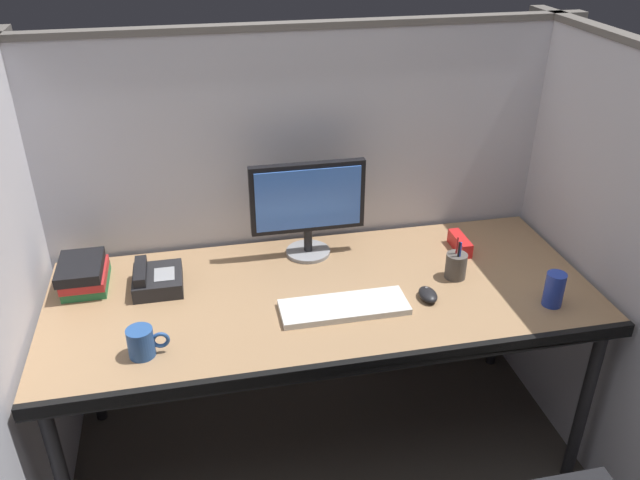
{
  "coord_description": "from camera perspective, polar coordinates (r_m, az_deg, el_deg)",
  "views": [
    {
      "loc": [
        -0.39,
        -1.54,
        1.99
      ],
      "look_at": [
        0.0,
        0.35,
        0.92
      ],
      "focal_mm": 36.05,
      "sensor_mm": 36.0,
      "label": 1
    }
  ],
  "objects": [
    {
      "name": "computer_mouse",
      "position": [
        2.24,
        9.55,
        -4.8
      ],
      "size": [
        0.06,
        0.1,
        0.04
      ],
      "color": "black",
      "rests_on": "desk"
    },
    {
      "name": "desk",
      "position": [
        2.28,
        0.32,
        -5.81
      ],
      "size": [
        1.9,
        0.8,
        0.74
      ],
      "color": "#997551",
      "rests_on": "ground"
    },
    {
      "name": "keyboard_main",
      "position": [
        2.16,
        2.15,
        -5.98
      ],
      "size": [
        0.43,
        0.15,
        0.02
      ],
      "primitive_type": "cube",
      "color": "silver",
      "rests_on": "desk"
    },
    {
      "name": "soda_can",
      "position": [
        2.3,
        20.07,
        -4.14
      ],
      "size": [
        0.07,
        0.07,
        0.12
      ],
      "primitive_type": "cylinder",
      "color": "#263FB2",
      "rests_on": "desk"
    },
    {
      "name": "cubicle_partition_right",
      "position": [
        2.53,
        23.42,
        -1.97
      ],
      "size": [
        0.06,
        1.41,
        1.57
      ],
      "color": "silver",
      "rests_on": "ground"
    },
    {
      "name": "red_stapler",
      "position": [
        2.56,
        12.31,
        -0.3
      ],
      "size": [
        0.04,
        0.15,
        0.06
      ],
      "primitive_type": "cube",
      "color": "red",
      "rests_on": "desk"
    },
    {
      "name": "desk_phone",
      "position": [
        2.33,
        -14.34,
        -3.42
      ],
      "size": [
        0.17,
        0.19,
        0.09
      ],
      "color": "black",
      "rests_on": "desk"
    },
    {
      "name": "cubicle_partition_left",
      "position": [
        2.2,
        -25.66,
        -7.41
      ],
      "size": [
        0.06,
        1.41,
        1.57
      ],
      "color": "silver",
      "rests_on": "ground"
    },
    {
      "name": "pen_cup",
      "position": [
        2.37,
        11.98,
        -2.23
      ],
      "size": [
        0.08,
        0.08,
        0.16
      ],
      "color": "#4C4742",
      "rests_on": "desk"
    },
    {
      "name": "book_stack",
      "position": [
        2.41,
        -20.24,
        -2.88
      ],
      "size": [
        0.16,
        0.22,
        0.1
      ],
      "color": "#26723F",
      "rests_on": "desk"
    },
    {
      "name": "coffee_mug",
      "position": [
        2.02,
        -15.53,
        -8.75
      ],
      "size": [
        0.13,
        0.08,
        0.09
      ],
      "color": "#264C8C",
      "rests_on": "desk"
    },
    {
      "name": "monitor_center",
      "position": [
        2.39,
        -1.02,
        3.3
      ],
      "size": [
        0.43,
        0.17,
        0.37
      ],
      "color": "gray",
      "rests_on": "desk"
    },
    {
      "name": "cubicle_partition_rear",
      "position": [
        2.61,
        -1.77,
        1.59
      ],
      "size": [
        2.21,
        0.06,
        1.57
      ],
      "color": "silver",
      "rests_on": "ground"
    }
  ]
}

